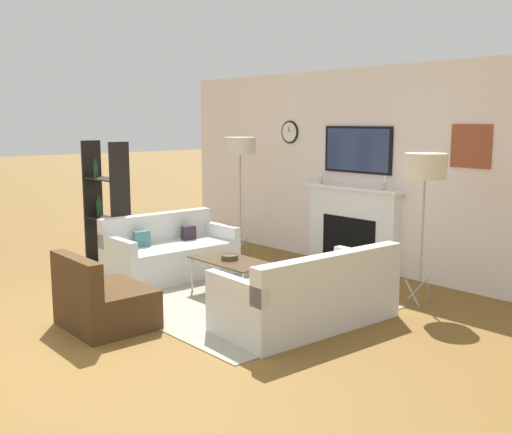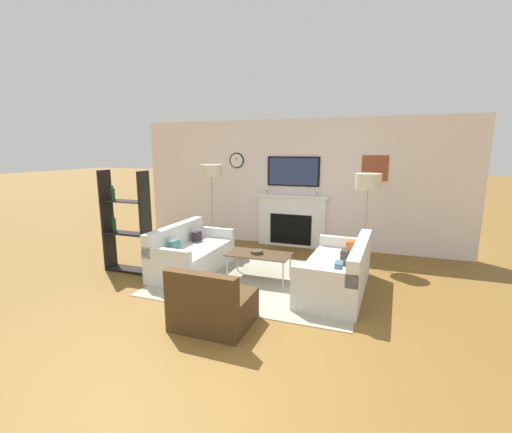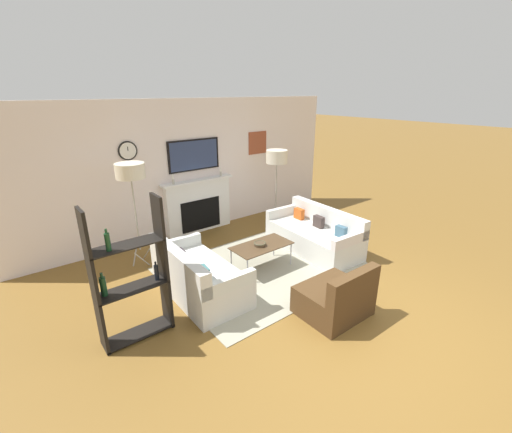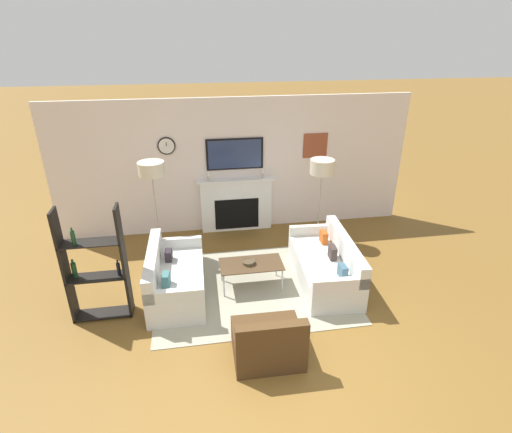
{
  "view_description": "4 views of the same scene",
  "coord_description": "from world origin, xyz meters",
  "px_view_note": "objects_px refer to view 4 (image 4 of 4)",
  "views": [
    {
      "loc": [
        5.15,
        -2.05,
        1.99
      ],
      "look_at": [
        0.28,
        2.26,
        0.96
      ],
      "focal_mm": 42.0,
      "sensor_mm": 36.0,
      "label": 1
    },
    {
      "loc": [
        1.71,
        -2.82,
        2.06
      ],
      "look_at": [
        -0.11,
        2.27,
        1.01
      ],
      "focal_mm": 24.0,
      "sensor_mm": 36.0,
      "label": 2
    },
    {
      "loc": [
        -3.27,
        -1.83,
        2.84
      ],
      "look_at": [
        0.24,
        2.62,
        0.74
      ],
      "focal_mm": 24.0,
      "sensor_mm": 36.0,
      "label": 3
    },
    {
      "loc": [
        -0.82,
        -3.26,
        3.83
      ],
      "look_at": [
        0.14,
        2.63,
        1.03
      ],
      "focal_mm": 28.0,
      "sensor_mm": 36.0,
      "label": 4
    }
  ],
  "objects_px": {
    "floor_lamp_right": "(322,168)",
    "couch_left": "(174,280)",
    "couch_right": "(326,266)",
    "armchair": "(268,342)",
    "shelf_unit": "(95,268)",
    "floor_lamp_left": "(151,170)",
    "coffee_table": "(251,265)",
    "decorative_bowl": "(249,262)"
  },
  "relations": [
    {
      "from": "couch_left",
      "to": "couch_right",
      "type": "bearing_deg",
      "value": -0.05
    },
    {
      "from": "armchair",
      "to": "coffee_table",
      "type": "bearing_deg",
      "value": 88.94
    },
    {
      "from": "couch_right",
      "to": "decorative_bowl",
      "type": "xyz_separation_m",
      "value": [
        -1.29,
        0.04,
        0.18
      ]
    },
    {
      "from": "shelf_unit",
      "to": "decorative_bowl",
      "type": "bearing_deg",
      "value": 9.49
    },
    {
      "from": "decorative_bowl",
      "to": "floor_lamp_left",
      "type": "relative_size",
      "value": 0.11
    },
    {
      "from": "coffee_table",
      "to": "decorative_bowl",
      "type": "distance_m",
      "value": 0.07
    },
    {
      "from": "couch_right",
      "to": "armchair",
      "type": "bearing_deg",
      "value": -129.52
    },
    {
      "from": "coffee_table",
      "to": "floor_lamp_right",
      "type": "distance_m",
      "value": 2.38
    },
    {
      "from": "couch_right",
      "to": "coffee_table",
      "type": "relative_size",
      "value": 1.85
    },
    {
      "from": "couch_left",
      "to": "coffee_table",
      "type": "distance_m",
      "value": 1.23
    },
    {
      "from": "armchair",
      "to": "decorative_bowl",
      "type": "distance_m",
      "value": 1.61
    },
    {
      "from": "couch_left",
      "to": "couch_right",
      "type": "relative_size",
      "value": 0.87
    },
    {
      "from": "couch_left",
      "to": "decorative_bowl",
      "type": "xyz_separation_m",
      "value": [
        1.19,
        0.04,
        0.18
      ]
    },
    {
      "from": "decorative_bowl",
      "to": "couch_right",
      "type": "bearing_deg",
      "value": -1.75
    },
    {
      "from": "couch_right",
      "to": "shelf_unit",
      "type": "distance_m",
      "value": 3.57
    },
    {
      "from": "coffee_table",
      "to": "floor_lamp_left",
      "type": "bearing_deg",
      "value": 137.26
    },
    {
      "from": "coffee_table",
      "to": "floor_lamp_left",
      "type": "height_order",
      "value": "floor_lamp_left"
    },
    {
      "from": "couch_left",
      "to": "armchair",
      "type": "height_order",
      "value": "couch_left"
    },
    {
      "from": "armchair",
      "to": "floor_lamp_left",
      "type": "relative_size",
      "value": 0.5
    },
    {
      "from": "couch_left",
      "to": "armchair",
      "type": "bearing_deg",
      "value": -52.44
    },
    {
      "from": "armchair",
      "to": "couch_left",
      "type": "bearing_deg",
      "value": 127.56
    },
    {
      "from": "coffee_table",
      "to": "armchair",
      "type": "bearing_deg",
      "value": -91.06
    },
    {
      "from": "decorative_bowl",
      "to": "floor_lamp_right",
      "type": "relative_size",
      "value": 0.12
    },
    {
      "from": "armchair",
      "to": "shelf_unit",
      "type": "height_order",
      "value": "shelf_unit"
    },
    {
      "from": "couch_right",
      "to": "shelf_unit",
      "type": "bearing_deg",
      "value": -174.61
    },
    {
      "from": "decorative_bowl",
      "to": "coffee_table",
      "type": "bearing_deg",
      "value": -3.88
    },
    {
      "from": "floor_lamp_right",
      "to": "shelf_unit",
      "type": "xyz_separation_m",
      "value": [
        -3.82,
        -1.79,
        -0.68
      ]
    },
    {
      "from": "floor_lamp_left",
      "to": "floor_lamp_right",
      "type": "height_order",
      "value": "floor_lamp_left"
    },
    {
      "from": "couch_left",
      "to": "armchair",
      "type": "relative_size",
      "value": 1.84
    },
    {
      "from": "armchair",
      "to": "floor_lamp_left",
      "type": "height_order",
      "value": "floor_lamp_left"
    },
    {
      "from": "couch_left",
      "to": "armchair",
      "type": "xyz_separation_m",
      "value": [
        1.2,
        -1.56,
        -0.04
      ]
    },
    {
      "from": "couch_left",
      "to": "couch_right",
      "type": "distance_m",
      "value": 2.48
    },
    {
      "from": "shelf_unit",
      "to": "floor_lamp_left",
      "type": "bearing_deg",
      "value": 67.86
    },
    {
      "from": "armchair",
      "to": "couch_right",
      "type": "bearing_deg",
      "value": 50.48
    },
    {
      "from": "couch_left",
      "to": "couch_right",
      "type": "xyz_separation_m",
      "value": [
        2.48,
        -0.0,
        -0.01
      ]
    },
    {
      "from": "armchair",
      "to": "floor_lamp_right",
      "type": "height_order",
      "value": "floor_lamp_right"
    },
    {
      "from": "floor_lamp_right",
      "to": "couch_right",
      "type": "bearing_deg",
      "value": -101.87
    },
    {
      "from": "floor_lamp_right",
      "to": "couch_left",
      "type": "bearing_deg",
      "value": -152.51
    },
    {
      "from": "decorative_bowl",
      "to": "shelf_unit",
      "type": "bearing_deg",
      "value": -170.51
    },
    {
      "from": "couch_right",
      "to": "armchair",
      "type": "distance_m",
      "value": 2.02
    },
    {
      "from": "floor_lamp_left",
      "to": "coffee_table",
      "type": "bearing_deg",
      "value": -42.74
    },
    {
      "from": "couch_left",
      "to": "floor_lamp_left",
      "type": "distance_m",
      "value": 2.0
    }
  ]
}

